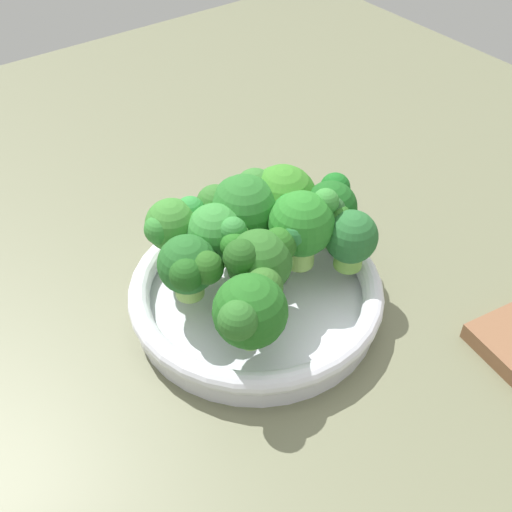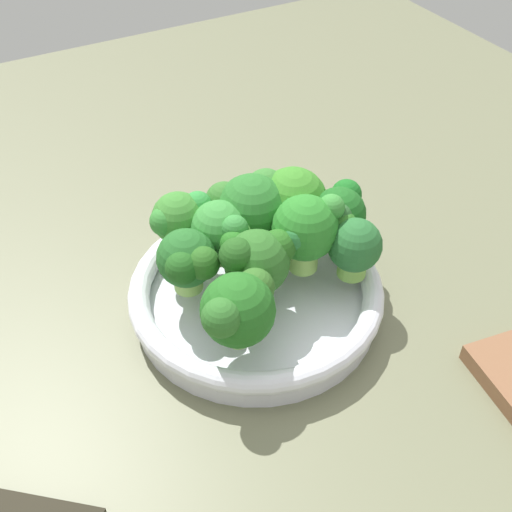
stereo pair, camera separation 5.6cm
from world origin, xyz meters
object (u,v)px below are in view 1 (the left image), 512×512
(broccoli_floret_3, at_px, (347,235))
(broccoli_floret_8, at_px, (330,207))
(broccoli_floret_4, at_px, (303,226))
(broccoli_floret_5, at_px, (257,258))
(broccoli_floret_1, at_px, (190,267))
(broccoli_floret_7, at_px, (174,225))
(broccoli_floret_9, at_px, (280,200))
(broccoli_floret_0, at_px, (250,310))
(broccoli_floret_2, at_px, (244,208))
(bowl, at_px, (256,295))
(broccoli_floret_6, at_px, (219,234))

(broccoli_floret_3, bearing_deg, broccoli_floret_8, 164.94)
(broccoli_floret_4, height_order, broccoli_floret_8, broccoli_floret_4)
(broccoli_floret_5, bearing_deg, broccoli_floret_1, -119.07)
(broccoli_floret_7, bearing_deg, broccoli_floret_3, 50.77)
(broccoli_floret_8, distance_m, broccoli_floret_9, 0.05)
(broccoli_floret_0, bearing_deg, broccoli_floret_2, 146.69)
(broccoli_floret_0, bearing_deg, broccoli_floret_8, 114.08)
(broccoli_floret_0, relative_size, broccoli_floret_7, 1.14)
(bowl, relative_size, broccoli_floret_6, 3.61)
(broccoli_floret_1, height_order, broccoli_floret_2, broccoli_floret_2)
(broccoli_floret_0, height_order, broccoli_floret_1, broccoli_floret_0)
(broccoli_floret_0, bearing_deg, broccoli_floret_4, 118.21)
(bowl, relative_size, broccoli_floret_7, 3.62)
(broccoli_floret_9, bearing_deg, broccoli_floret_7, -105.05)
(broccoli_floret_3, height_order, broccoli_floret_9, broccoli_floret_9)
(broccoli_floret_4, xyz_separation_m, broccoli_floret_5, (0.00, -0.05, -0.01))
(bowl, distance_m, broccoli_floret_6, 0.07)
(broccoli_floret_4, bearing_deg, broccoli_floret_0, -61.79)
(broccoli_floret_0, height_order, broccoli_floret_6, broccoli_floret_0)
(broccoli_floret_0, bearing_deg, bowl, 140.24)
(broccoli_floret_4, relative_size, broccoli_floret_6, 1.19)
(broccoli_floret_5, bearing_deg, broccoli_floret_4, 95.21)
(bowl, xyz_separation_m, broccoli_floret_2, (-0.05, 0.02, 0.06))
(broccoli_floret_6, xyz_separation_m, broccoli_floret_7, (-0.03, -0.03, 0.00))
(broccoli_floret_4, bearing_deg, broccoli_floret_1, -102.40)
(broccoli_floret_4, bearing_deg, bowl, -96.57)
(bowl, bearing_deg, broccoli_floret_5, -33.57)
(broccoli_floret_0, height_order, broccoli_floret_9, broccoli_floret_9)
(broccoli_floret_0, distance_m, broccoli_floret_7, 0.12)
(broccoli_floret_4, bearing_deg, broccoli_floret_6, -123.75)
(broccoli_floret_1, relative_size, broccoli_floret_5, 0.87)
(broccoli_floret_1, height_order, broccoli_floret_4, broccoli_floret_4)
(broccoli_floret_7, bearing_deg, broccoli_floret_9, 74.95)
(broccoli_floret_3, distance_m, broccoli_floret_4, 0.04)
(broccoli_floret_0, xyz_separation_m, broccoli_floret_8, (-0.06, 0.13, 0.00))
(broccoli_floret_3, relative_size, broccoli_floret_7, 0.92)
(broccoli_floret_2, distance_m, broccoli_floret_5, 0.07)
(bowl, xyz_separation_m, broccoli_floret_1, (-0.02, -0.06, 0.05))
(broccoli_floret_2, xyz_separation_m, broccoli_floret_3, (0.08, 0.05, -0.01))
(broccoli_floret_8, bearing_deg, bowl, -86.78)
(broccoli_floret_1, distance_m, broccoli_floret_3, 0.14)
(bowl, distance_m, broccoli_floret_8, 0.11)
(broccoli_floret_2, distance_m, broccoli_floret_4, 0.06)
(broccoli_floret_0, xyz_separation_m, broccoli_floret_6, (-0.09, 0.03, -0.00))
(broccoli_floret_0, bearing_deg, broccoli_floret_3, 101.72)
(broccoli_floret_3, distance_m, broccoli_floret_9, 0.07)
(broccoli_floret_3, height_order, broccoli_floret_8, broccoli_floret_8)
(broccoli_floret_4, distance_m, broccoli_floret_5, 0.05)
(broccoli_floret_1, bearing_deg, broccoli_floret_4, 77.60)
(broccoli_floret_0, xyz_separation_m, broccoli_floret_9, (-0.10, 0.10, 0.00))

